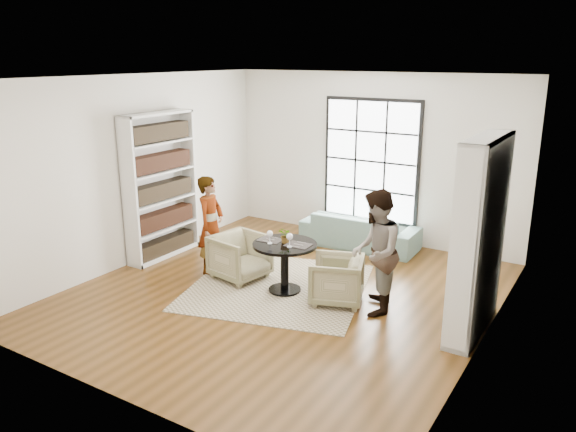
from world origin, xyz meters
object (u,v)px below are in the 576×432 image
Objects in this scene: sofa at (360,230)px; wine_glass_left at (270,234)px; pedestal_table at (285,257)px; armchair_right at (336,280)px; wine_glass_right at (290,237)px; armchair_left at (240,257)px; flower_centerpiece at (286,235)px; person_right at (375,252)px; person_left at (211,225)px.

wine_glass_left is at bearing 82.64° from sofa.
sofa is 10.58× the size of wine_glass_left.
pedestal_table is 1.28× the size of armchair_right.
pedestal_table is at bearing 146.26° from wine_glass_right.
armchair_left is 0.98m from flower_centerpiece.
person_right is at bearing 7.11° from wine_glass_left.
flower_centerpiece is (1.39, -0.05, 0.08)m from person_left.
armchair_right is 0.94m from flower_centerpiece.
sofa is 2.69× the size of armchair_left.
flower_centerpiece is (0.18, 0.14, -0.03)m from wine_glass_left.
pedestal_table reaches higher than armchair_left.
sofa is 2.40m from armchair_right.
wine_glass_left is (-0.26, -2.48, 0.57)m from sofa.
person_right is at bearing 7.74° from wine_glass_right.
person_left reaches higher than armchair_right.
sofa is 2.77m from person_left.
wine_glass_right is (1.53, -0.16, 0.11)m from person_left.
wine_glass_left is at bearing -109.12° from person_left.
sofa is at bearing 88.04° from flower_centerpiece.
armchair_left reaches higher than sofa.
wine_glass_right is at bearing -106.40° from person_left.
person_left reaches higher than wine_glass_right.
flower_centerpiece is at bearing -83.11° from armchair_left.
flower_centerpiece is at bearing 81.41° from pedestal_table.
pedestal_table is 1.20× the size of armchair_left.
sofa is 2.56m from wine_glass_left.
armchair_left is at bearing -109.27° from person_right.
pedestal_table is 1.41m from person_left.
person_right reaches higher than person_left.
person_right is at bearing -100.29° from person_left.
pedestal_table is at bearing 86.51° from sofa.
wine_glass_left is (1.22, -0.19, 0.11)m from person_left.
pedestal_table is 0.45× the size of sofa.
person_right is 8.55× the size of wine_glass_left.
person_right is (0.55, 0.00, 0.50)m from armchair_right.
wine_glass_right is (0.14, -0.09, 0.34)m from pedestal_table.
wine_glass_right is at bearing -33.74° from pedestal_table.
wine_glass_right reaches higher than pedestal_table.
person_left is (-1.39, 0.07, 0.23)m from pedestal_table.
wine_glass_left is (-0.17, -0.12, 0.34)m from pedestal_table.
pedestal_table is 0.60× the size of person_left.
armchair_right is at bearing -79.95° from armchair_left.
sofa is at bearing -42.97° from person_left.
pedestal_table is at bearing -98.59° from flower_centerpiece.
armchair_right is at bearing -109.25° from person_right.
wine_glass_left reaches higher than sofa.
pedestal_table is 0.31m from flower_centerpiece.
wine_glass_right is at bearing 4.68° from wine_glass_left.
wine_glass_left is 0.31m from wine_glass_right.
armchair_right is 0.43× the size of person_right.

